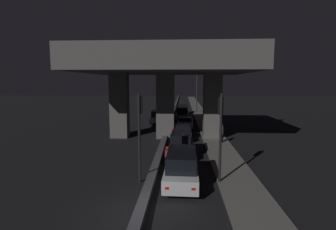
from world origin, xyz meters
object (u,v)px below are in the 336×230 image
at_px(car_dark_blue_third, 183,131).
at_px(car_white_lead_oncoming, 157,116).
at_px(car_dark_red_sixth, 183,109).
at_px(motorcycle_white_filtering_near, 167,159).
at_px(motorcycle_blue_filtering_mid, 173,136).
at_px(car_white_second_oncoming, 162,110).
at_px(street_lamp, 195,87).
at_px(car_white_fourth, 185,123).
at_px(traffic_light_left_of_median, 139,122).
at_px(car_grey_fifth, 183,113).
at_px(car_white_lead, 182,167).
at_px(car_silver_third_oncoming, 167,105).
at_px(traffic_light_right_of_median, 221,123).
at_px(pedestrian_on_sidewalk, 221,133).
at_px(car_dark_red_second, 181,144).

height_order(car_dark_blue_third, car_white_lead_oncoming, car_white_lead_oncoming).
bearing_deg(car_dark_blue_third, car_dark_red_sixth, -0.07).
height_order(motorcycle_white_filtering_near, motorcycle_blue_filtering_mid, motorcycle_white_filtering_near).
height_order(car_dark_blue_third, car_white_second_oncoming, car_white_second_oncoming).
xyz_separation_m(street_lamp, car_white_fourth, (-1.88, -17.08, -4.10)).
height_order(traffic_light_left_of_median, car_grey_fifth, traffic_light_left_of_median).
xyz_separation_m(street_lamp, car_white_second_oncoming, (-5.72, -4.39, -3.91)).
bearing_deg(car_white_lead, car_white_fourth, 0.30).
height_order(street_lamp, car_silver_third_oncoming, street_lamp).
bearing_deg(car_white_second_oncoming, traffic_light_right_of_median, 8.52).
bearing_deg(street_lamp, motorcycle_blue_filtering_mid, -97.04).
xyz_separation_m(car_white_lead_oncoming, car_white_second_oncoming, (0.02, 8.36, 0.01)).
bearing_deg(car_dark_blue_third, car_grey_fifth, 0.27).
height_order(car_white_fourth, car_white_second_oncoming, car_white_second_oncoming).
height_order(traffic_light_right_of_median, car_dark_red_sixth, traffic_light_right_of_median).
bearing_deg(traffic_light_right_of_median, traffic_light_left_of_median, -180.00).
bearing_deg(car_white_fourth, traffic_light_right_of_median, -172.69).
relative_size(motorcycle_white_filtering_near, motorcycle_blue_filtering_mid, 0.97).
xyz_separation_m(car_white_fourth, motorcycle_blue_filtering_mid, (-1.19, -7.77, -0.12)).
bearing_deg(pedestrian_on_sidewalk, traffic_light_left_of_median, -121.71).
xyz_separation_m(car_white_fourth, car_dark_red_sixth, (-0.25, 15.26, 0.15)).
distance_m(car_white_fourth, car_white_lead_oncoming, 5.81).
distance_m(car_dark_red_sixth, car_silver_third_oncoming, 9.11).
xyz_separation_m(car_dark_red_sixth, car_white_second_oncoming, (-3.60, -2.57, 0.04)).
bearing_deg(car_grey_fifth, pedestrian_on_sidewalk, -164.18).
relative_size(traffic_light_right_of_median, pedestrian_on_sidewalk, 2.99).
distance_m(traffic_light_right_of_median, car_dark_blue_third, 12.38).
distance_m(car_white_lead, car_dark_blue_third, 12.10).
bearing_deg(motorcycle_blue_filtering_mid, motorcycle_white_filtering_near, 179.23).
bearing_deg(traffic_light_right_of_median, car_dark_red_sixth, 93.46).
height_order(traffic_light_left_of_median, pedestrian_on_sidewalk, traffic_light_left_of_median).
bearing_deg(car_silver_third_oncoming, motorcycle_white_filtering_near, 1.34).
bearing_deg(traffic_light_left_of_median, street_lamp, 82.47).
bearing_deg(traffic_light_right_of_median, car_dark_red_second, 111.37).
xyz_separation_m(traffic_light_left_of_median, motorcycle_white_filtering_near, (1.39, 2.57, -2.82)).
height_order(car_white_lead, car_white_fourth, car_white_lead).
bearing_deg(car_white_lead_oncoming, street_lamp, 153.45).
bearing_deg(car_white_lead_oncoming, car_grey_fifth, 119.31).
bearing_deg(car_dark_blue_third, motorcycle_white_filtering_near, 173.82).
bearing_deg(car_dark_red_second, traffic_light_left_of_median, 160.04).
bearing_deg(motorcycle_blue_filtering_mid, car_dark_red_sixth, -2.13).
relative_size(street_lamp, car_dark_red_sixth, 1.84).
relative_size(car_white_fourth, car_silver_third_oncoming, 1.12).
xyz_separation_m(street_lamp, motorcycle_blue_filtering_mid, (-3.07, -24.84, -4.22)).
distance_m(street_lamp, car_dark_blue_third, 23.26).
height_order(car_dark_red_second, car_grey_fifth, car_grey_fifth).
bearing_deg(pedestrian_on_sidewalk, motorcycle_white_filtering_near, -122.87).
height_order(car_dark_red_sixth, car_white_second_oncoming, car_white_second_oncoming).
xyz_separation_m(car_white_second_oncoming, motorcycle_blue_filtering_mid, (2.65, -20.46, -0.31)).
xyz_separation_m(car_white_fourth, car_grey_fifth, (-0.34, 6.50, 0.36)).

